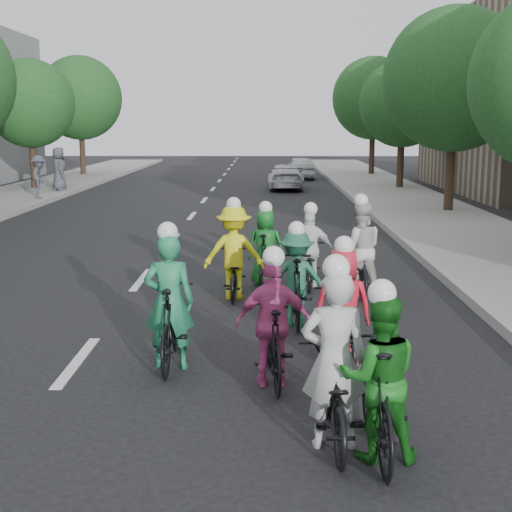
{
  "coord_description": "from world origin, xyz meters",
  "views": [
    {
      "loc": [
        2.46,
        -8.92,
        3.09
      ],
      "look_at": [
        2.33,
        2.27,
        1.0
      ],
      "focal_mm": 50.0,
      "sensor_mm": 36.0,
      "label": 1
    }
  ],
  "objects_px": {
    "cyclist_1": "(378,389)",
    "cyclist_9": "(266,253)",
    "cyclist_6": "(359,259)",
    "spectator_2": "(59,169)",
    "cyclist_2": "(234,261)",
    "cyclist_3": "(273,334)",
    "follow_car_trail": "(301,168)",
    "follow_car_lead": "(285,177)",
    "cyclist_8": "(310,258)",
    "cyclist_0": "(333,384)",
    "cyclist_4": "(342,319)",
    "cyclist_7": "(296,284)",
    "cyclist_5": "(170,316)",
    "spectator_0": "(39,177)"
  },
  "relations": [
    {
      "from": "cyclist_8",
      "to": "cyclist_9",
      "type": "bearing_deg",
      "value": -14.66
    },
    {
      "from": "cyclist_5",
      "to": "follow_car_lead",
      "type": "bearing_deg",
      "value": -95.43
    },
    {
      "from": "cyclist_4",
      "to": "follow_car_trail",
      "type": "xyz_separation_m",
      "value": [
        1.03,
        31.51,
        0.04
      ]
    },
    {
      "from": "cyclist_6",
      "to": "cyclist_0",
      "type": "bearing_deg",
      "value": 79.55
    },
    {
      "from": "cyclist_0",
      "to": "cyclist_6",
      "type": "distance_m",
      "value": 6.3
    },
    {
      "from": "cyclist_0",
      "to": "cyclist_2",
      "type": "bearing_deg",
      "value": -79.86
    },
    {
      "from": "cyclist_0",
      "to": "cyclist_3",
      "type": "xyz_separation_m",
      "value": [
        -0.56,
        1.61,
        0.01
      ]
    },
    {
      "from": "cyclist_2",
      "to": "cyclist_3",
      "type": "bearing_deg",
      "value": 99.44
    },
    {
      "from": "cyclist_0",
      "to": "follow_car_trail",
      "type": "distance_m",
      "value": 33.92
    },
    {
      "from": "cyclist_7",
      "to": "cyclist_8",
      "type": "height_order",
      "value": "cyclist_8"
    },
    {
      "from": "cyclist_2",
      "to": "cyclist_9",
      "type": "distance_m",
      "value": 1.28
    },
    {
      "from": "cyclist_9",
      "to": "follow_car_lead",
      "type": "relative_size",
      "value": 0.43
    },
    {
      "from": "cyclist_6",
      "to": "spectator_2",
      "type": "bearing_deg",
      "value": -60.74
    },
    {
      "from": "cyclist_2",
      "to": "cyclist_9",
      "type": "xyz_separation_m",
      "value": [
        0.56,
        1.15,
        -0.07
      ]
    },
    {
      "from": "cyclist_9",
      "to": "spectator_2",
      "type": "distance_m",
      "value": 20.06
    },
    {
      "from": "cyclist_1",
      "to": "cyclist_4",
      "type": "relative_size",
      "value": 1.04
    },
    {
      "from": "cyclist_4",
      "to": "cyclist_9",
      "type": "xyz_separation_m",
      "value": [
        -0.99,
        4.67,
        0.02
      ]
    },
    {
      "from": "cyclist_6",
      "to": "cyclist_9",
      "type": "xyz_separation_m",
      "value": [
        -1.71,
        0.85,
        -0.05
      ]
    },
    {
      "from": "cyclist_4",
      "to": "cyclist_6",
      "type": "distance_m",
      "value": 3.89
    },
    {
      "from": "follow_car_trail",
      "to": "cyclist_1",
      "type": "bearing_deg",
      "value": 86.54
    },
    {
      "from": "cyclist_0",
      "to": "cyclist_8",
      "type": "xyz_separation_m",
      "value": [
        0.2,
        6.76,
        -0.05
      ]
    },
    {
      "from": "cyclist_6",
      "to": "cyclist_7",
      "type": "xyz_separation_m",
      "value": [
        -1.24,
        -1.99,
        -0.02
      ]
    },
    {
      "from": "cyclist_2",
      "to": "cyclist_0",
      "type": "bearing_deg",
      "value": 102.41
    },
    {
      "from": "cyclist_0",
      "to": "cyclist_7",
      "type": "bearing_deg",
      "value": -89.03
    },
    {
      "from": "cyclist_5",
      "to": "cyclist_7",
      "type": "bearing_deg",
      "value": -131.03
    },
    {
      "from": "cyclist_0",
      "to": "follow_car_lead",
      "type": "relative_size",
      "value": 0.47
    },
    {
      "from": "spectator_2",
      "to": "cyclist_1",
      "type": "bearing_deg",
      "value": 178.47
    },
    {
      "from": "cyclist_9",
      "to": "spectator_0",
      "type": "distance_m",
      "value": 16.98
    },
    {
      "from": "cyclist_3",
      "to": "cyclist_5",
      "type": "xyz_separation_m",
      "value": [
        -1.31,
        0.63,
        0.04
      ]
    },
    {
      "from": "follow_car_lead",
      "to": "cyclist_5",
      "type": "bearing_deg",
      "value": 85.15
    },
    {
      "from": "cyclist_4",
      "to": "spectator_2",
      "type": "xyz_separation_m",
      "value": [
        -10.09,
        22.53,
        0.52
      ]
    },
    {
      "from": "cyclist_4",
      "to": "cyclist_9",
      "type": "height_order",
      "value": "cyclist_4"
    },
    {
      "from": "cyclist_2",
      "to": "follow_car_trail",
      "type": "height_order",
      "value": "cyclist_2"
    },
    {
      "from": "spectator_2",
      "to": "cyclist_3",
      "type": "bearing_deg",
      "value": 178.03
    },
    {
      "from": "follow_car_lead",
      "to": "follow_car_trail",
      "type": "distance_m",
      "value": 6.74
    },
    {
      "from": "cyclist_1",
      "to": "cyclist_2",
      "type": "bearing_deg",
      "value": -74.9
    },
    {
      "from": "cyclist_9",
      "to": "follow_car_trail",
      "type": "xyz_separation_m",
      "value": [
        2.02,
        26.84,
        0.02
      ]
    },
    {
      "from": "cyclist_8",
      "to": "follow_car_trail",
      "type": "bearing_deg",
      "value": -87.75
    },
    {
      "from": "cyclist_1",
      "to": "cyclist_9",
      "type": "height_order",
      "value": "cyclist_1"
    },
    {
      "from": "cyclist_5",
      "to": "cyclist_1",
      "type": "bearing_deg",
      "value": 131.96
    },
    {
      "from": "cyclist_0",
      "to": "spectator_2",
      "type": "height_order",
      "value": "spectator_2"
    },
    {
      "from": "cyclist_0",
      "to": "cyclist_6",
      "type": "relative_size",
      "value": 1.02
    },
    {
      "from": "cyclist_7",
      "to": "spectator_0",
      "type": "distance_m",
      "value": 19.67
    },
    {
      "from": "cyclist_0",
      "to": "follow_car_trail",
      "type": "xyz_separation_m",
      "value": [
        1.37,
        33.89,
        0.02
      ]
    },
    {
      "from": "cyclist_0",
      "to": "follow_car_trail",
      "type": "height_order",
      "value": "cyclist_0"
    },
    {
      "from": "cyclist_8",
      "to": "spectator_2",
      "type": "distance_m",
      "value": 20.71
    },
    {
      "from": "cyclist_7",
      "to": "cyclist_1",
      "type": "bearing_deg",
      "value": 96.7
    },
    {
      "from": "cyclist_1",
      "to": "spectator_2",
      "type": "distance_m",
      "value": 27.13
    },
    {
      "from": "cyclist_7",
      "to": "cyclist_8",
      "type": "xyz_separation_m",
      "value": [
        0.37,
        2.54,
        -0.08
      ]
    },
    {
      "from": "cyclist_2",
      "to": "cyclist_8",
      "type": "bearing_deg",
      "value": -147.88
    }
  ]
}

